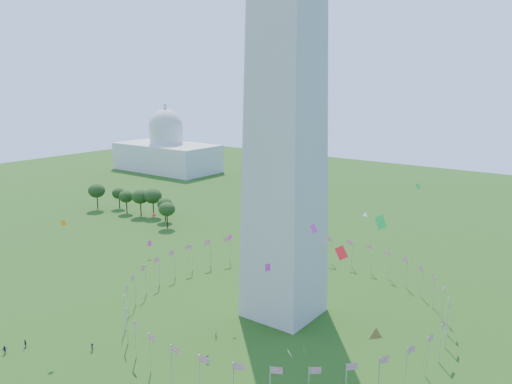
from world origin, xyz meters
TOP-DOWN VIEW (x-y plane):
  - flag_ring at (-0.00, 50.00)m, footprint 80.24×80.24m
  - capitol_building at (-180.00, 180.00)m, footprint 70.00×35.00m
  - kites_aloft at (15.05, 23.94)m, footprint 106.11×63.98m
  - tree_line_west at (-106.05, 90.88)m, footprint 55.72×16.21m

SIDE VIEW (x-z plane):
  - flag_ring at x=0.00m, z-range 0.00..9.00m
  - tree_line_west at x=-106.05m, z-range -0.57..11.94m
  - kites_aloft at x=15.05m, z-range -0.34..40.04m
  - capitol_building at x=-180.00m, z-range 0.00..46.00m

